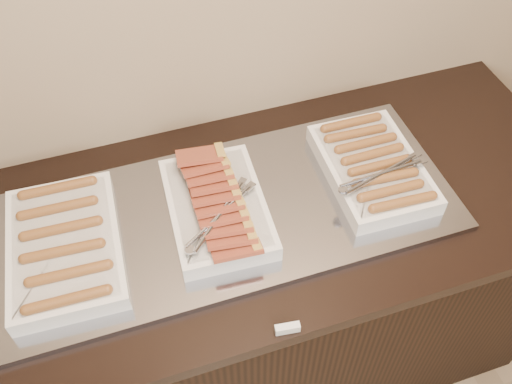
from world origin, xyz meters
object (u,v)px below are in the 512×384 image
dish_center (217,207)px  warming_tray (229,214)px  dish_right (373,167)px  dish_left (65,246)px  counter (229,302)px

dish_center → warming_tray: bearing=10.2°
dish_right → dish_left: bearing=-178.6°
dish_center → dish_left: bearing=-177.3°
dish_center → dish_right: size_ratio=1.04×
counter → dish_right: 0.66m
dish_center → dish_right: (0.44, -0.00, -0.00)m
warming_tray → dish_left: dish_left is taller
dish_right → warming_tray: bearing=-178.8°
warming_tray → dish_center: size_ratio=3.04×
dish_left → dish_right: bearing=2.4°
counter → dish_center: 0.50m
warming_tray → dish_left: 0.42m
counter → dish_center: bearing=-165.3°
warming_tray → dish_center: (-0.03, -0.00, 0.04)m
dish_left → counter: bearing=2.7°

